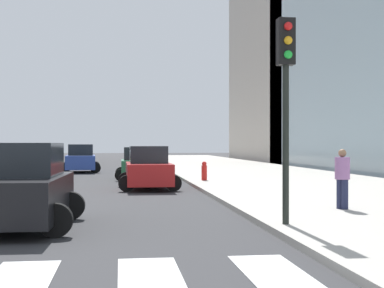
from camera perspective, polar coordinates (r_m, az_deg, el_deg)
The scene contains 11 objects.
sidewalk_kerb_east at distance 24.58m, azimuth 12.00°, elevation -4.17°, with size 10.00×120.00×0.15m, color #B2ADA3.
lane_divider_paint at distance 43.37m, azimuth -12.74°, elevation -2.44°, with size 0.16×80.00×0.01m, color yellow.
parking_garage_concrete at distance 64.80m, azimuth 13.80°, elevation 8.26°, with size 18.00×24.00×22.28m, color #B2ADA3.
car_black_nearest at distance 13.08m, azimuth -17.13°, elevation -4.32°, with size 2.72×4.29×1.90m.
car_blue_second at distance 37.42m, azimuth -11.26°, elevation -1.53°, with size 2.68×4.18×1.83m.
car_red_third at distance 23.25m, azimuth -4.47°, elevation -2.55°, with size 2.49×3.98×1.78m.
car_green_fourth at distance 29.34m, azimuth -5.53°, elevation -2.08°, with size 2.37×3.80×1.69m.
car_silver_fifth at distance 46.82m, azimuth -14.70°, elevation -1.31°, with size 2.35×3.73×1.66m.
traffic_light_near_corner at distance 12.24m, azimuth 9.54°, elevation 6.56°, with size 0.36×0.41×4.42m.
pedestrian_waiting_east at distance 15.34m, azimuth 15.06°, elevation -3.16°, with size 0.39×0.39×1.58m.
fire_hydrant at distance 26.41m, azimuth 1.26°, elevation -2.78°, with size 0.26×0.26×0.89m.
Camera 1 is at (4.08, -3.13, 1.88)m, focal length 52.39 mm.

